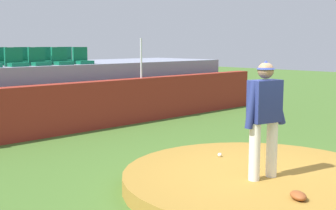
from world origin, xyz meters
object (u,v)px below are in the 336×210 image
at_px(stadium_chair_2, 38,60).
at_px(stadium_chair_3, 61,59).
at_px(baseball, 220,155).
at_px(stadium_chair_9, 66,58).
at_px(stadium_chair_4, 82,59).
at_px(fielding_glove, 298,196).
at_px(stadium_chair_1, 15,60).
at_px(stadium_chair_8, 45,58).
at_px(pitcher, 264,111).
at_px(stadium_chair_6, 0,60).
at_px(stadium_chair_7, 24,59).

bearing_deg(stadium_chair_2, stadium_chair_3, 177.53).
bearing_deg(baseball, stadium_chair_2, 93.12).
bearing_deg(stadium_chair_3, stadium_chair_9, -128.14).
bearing_deg(baseball, stadium_chair_4, 80.25).
relative_size(fielding_glove, stadium_chair_2, 0.60).
distance_m(stadium_chair_1, stadium_chair_8, 1.65).
height_order(pitcher, stadium_chair_6, stadium_chair_6).
bearing_deg(fielding_glove, stadium_chair_9, -156.67).
bearing_deg(stadium_chair_7, stadium_chair_4, 147.36).
height_order(stadium_chair_2, stadium_chair_8, same).
distance_m(fielding_glove, stadium_chair_2, 8.51).
distance_m(fielding_glove, stadium_chair_1, 8.48).
relative_size(fielding_glove, stadium_chair_1, 0.60).
height_order(stadium_chair_6, stadium_chair_9, same).
bearing_deg(stadium_chair_3, stadium_chair_7, -53.00).
height_order(stadium_chair_8, stadium_chair_9, same).
xyz_separation_m(stadium_chair_3, stadium_chair_9, (0.75, 0.95, 0.00)).
bearing_deg(stadium_chair_9, stadium_chair_3, 51.86).
height_order(baseball, stadium_chair_2, stadium_chair_2).
relative_size(fielding_glove, stadium_chair_4, 0.60).
relative_size(stadium_chair_1, stadium_chair_4, 1.00).
height_order(pitcher, stadium_chair_8, stadium_chair_8).
relative_size(stadium_chair_8, stadium_chair_9, 1.00).
bearing_deg(stadium_chair_3, pitcher, 83.15).
bearing_deg(baseball, stadium_chair_6, 98.13).
xyz_separation_m(baseball, stadium_chair_8, (0.36, 7.08, 1.61)).
bearing_deg(stadium_chair_7, stadium_chair_1, 52.88).
bearing_deg(stadium_chair_8, stadium_chair_1, 33.93).
distance_m(stadium_chair_2, stadium_chair_4, 1.39).
relative_size(pitcher, stadium_chair_8, 3.67).
height_order(stadium_chair_2, stadium_chair_9, same).
bearing_deg(baseball, stadium_chair_8, 87.05).
bearing_deg(fielding_glove, stadium_chair_2, -148.46).
bearing_deg(stadium_chair_2, stadium_chair_7, -90.04).
height_order(stadium_chair_4, stadium_chair_6, same).
bearing_deg(pitcher, stadium_chair_6, 105.61).
xyz_separation_m(stadium_chair_2, stadium_chair_9, (1.43, 0.92, 0.00)).
xyz_separation_m(fielding_glove, stadium_chair_9, (2.10, 9.26, 1.59)).
relative_size(stadium_chair_2, stadium_chair_4, 1.00).
height_order(fielding_glove, stadium_chair_2, stadium_chair_2).
xyz_separation_m(stadium_chair_3, stadium_chair_6, (-1.36, 0.94, 0.00)).
relative_size(pitcher, stadium_chair_6, 3.67).
bearing_deg(stadium_chair_8, stadium_chair_4, 126.68).
bearing_deg(stadium_chair_1, stadium_chair_9, -156.16).
xyz_separation_m(baseball, fielding_glove, (-1.00, -2.17, 0.02)).
height_order(stadium_chair_2, stadium_chair_6, same).
bearing_deg(pitcher, baseball, 79.73).
bearing_deg(pitcher, stadium_chair_2, 100.82).
bearing_deg(fielding_glove, pitcher, -171.54).
distance_m(stadium_chair_1, stadium_chair_3, 1.35).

